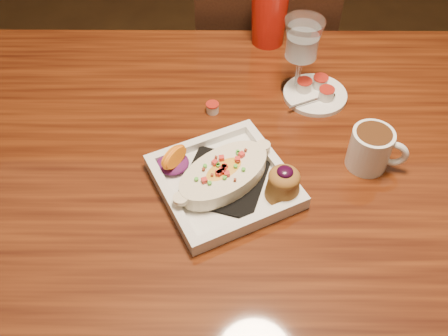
{
  "coord_description": "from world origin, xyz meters",
  "views": [
    {
      "loc": [
        -0.11,
        -0.72,
        1.51
      ],
      "look_at": [
        -0.12,
        -0.07,
        0.77
      ],
      "focal_mm": 40.0,
      "sensor_mm": 36.0,
      "label": 1
    }
  ],
  "objects_px": {
    "table": "(276,181)",
    "saucer": "(315,93)",
    "chair_far": "(261,64)",
    "red_tumbler": "(269,14)",
    "goblet": "(302,43)",
    "coffee_mug": "(372,148)",
    "plate": "(230,178)"
  },
  "relations": [
    {
      "from": "table",
      "to": "goblet",
      "type": "relative_size",
      "value": 8.22
    },
    {
      "from": "chair_far",
      "to": "plate",
      "type": "bearing_deg",
      "value": 81.85
    },
    {
      "from": "chair_far",
      "to": "coffee_mug",
      "type": "relative_size",
      "value": 8.03
    },
    {
      "from": "goblet",
      "to": "chair_far",
      "type": "bearing_deg",
      "value": 97.06
    },
    {
      "from": "plate",
      "to": "coffee_mug",
      "type": "distance_m",
      "value": 0.29
    },
    {
      "from": "chair_far",
      "to": "red_tumbler",
      "type": "distance_m",
      "value": 0.4
    },
    {
      "from": "plate",
      "to": "goblet",
      "type": "bearing_deg",
      "value": 35.88
    },
    {
      "from": "coffee_mug",
      "to": "red_tumbler",
      "type": "height_order",
      "value": "red_tumbler"
    },
    {
      "from": "coffee_mug",
      "to": "plate",
      "type": "bearing_deg",
      "value": -150.58
    },
    {
      "from": "saucer",
      "to": "red_tumbler",
      "type": "bearing_deg",
      "value": 113.85
    },
    {
      "from": "table",
      "to": "goblet",
      "type": "bearing_deg",
      "value": 75.54
    },
    {
      "from": "red_tumbler",
      "to": "table",
      "type": "bearing_deg",
      "value": -89.18
    },
    {
      "from": "saucer",
      "to": "red_tumbler",
      "type": "height_order",
      "value": "red_tumbler"
    },
    {
      "from": "goblet",
      "to": "red_tumbler",
      "type": "bearing_deg",
      "value": 106.6
    },
    {
      "from": "red_tumbler",
      "to": "goblet",
      "type": "bearing_deg",
      "value": -73.4
    },
    {
      "from": "table",
      "to": "goblet",
      "type": "height_order",
      "value": "goblet"
    },
    {
      "from": "table",
      "to": "saucer",
      "type": "distance_m",
      "value": 0.23
    },
    {
      "from": "coffee_mug",
      "to": "saucer",
      "type": "distance_m",
      "value": 0.23
    },
    {
      "from": "table",
      "to": "red_tumbler",
      "type": "xyz_separation_m",
      "value": [
        -0.01,
        0.4,
        0.18
      ]
    },
    {
      "from": "coffee_mug",
      "to": "saucer",
      "type": "relative_size",
      "value": 0.79
    },
    {
      "from": "chair_far",
      "to": "saucer",
      "type": "bearing_deg",
      "value": 101.62
    },
    {
      "from": "red_tumbler",
      "to": "coffee_mug",
      "type": "bearing_deg",
      "value": -67.38
    },
    {
      "from": "goblet",
      "to": "plate",
      "type": "bearing_deg",
      "value": -117.38
    },
    {
      "from": "table",
      "to": "saucer",
      "type": "relative_size",
      "value": 10.19
    },
    {
      "from": "plate",
      "to": "goblet",
      "type": "height_order",
      "value": "goblet"
    },
    {
      "from": "chair_far",
      "to": "goblet",
      "type": "xyz_separation_m",
      "value": [
        0.05,
        -0.43,
        0.37
      ]
    },
    {
      "from": "coffee_mug",
      "to": "goblet",
      "type": "height_order",
      "value": "goblet"
    },
    {
      "from": "coffee_mug",
      "to": "table",
      "type": "bearing_deg",
      "value": -174.75
    },
    {
      "from": "saucer",
      "to": "table",
      "type": "bearing_deg",
      "value": -117.87
    },
    {
      "from": "chair_far",
      "to": "plate",
      "type": "xyz_separation_m",
      "value": [
        -0.1,
        -0.73,
        0.27
      ]
    },
    {
      "from": "chair_far",
      "to": "plate",
      "type": "relative_size",
      "value": 2.87
    },
    {
      "from": "goblet",
      "to": "saucer",
      "type": "relative_size",
      "value": 1.24
    }
  ]
}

